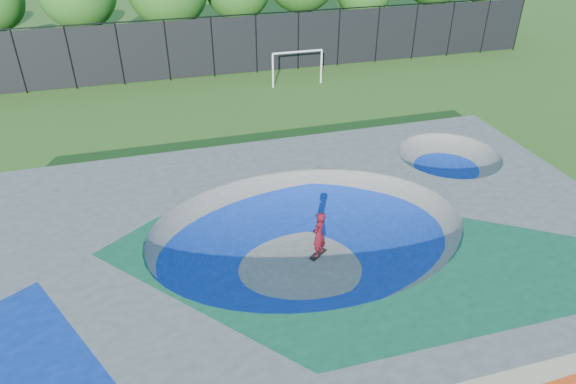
# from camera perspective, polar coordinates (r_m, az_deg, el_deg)

# --- Properties ---
(ground) EXTENTS (120.00, 120.00, 0.00)m
(ground) POSITION_cam_1_polar(r_m,az_deg,el_deg) (18.32, 2.13, -7.70)
(ground) COLOR #37611B
(ground) RESTS_ON ground
(skate_deck) EXTENTS (22.00, 14.00, 1.50)m
(skate_deck) POSITION_cam_1_polar(r_m,az_deg,el_deg) (17.86, 2.18, -5.83)
(skate_deck) COLOR gray
(skate_deck) RESTS_ON ground
(skater) EXTENTS (0.77, 0.77, 1.80)m
(skater) POSITION_cam_1_polar(r_m,az_deg,el_deg) (18.09, 3.45, -4.74)
(skater) COLOR red
(skater) RESTS_ON ground
(skateboard) EXTENTS (0.77, 0.62, 0.05)m
(skateboard) POSITION_cam_1_polar(r_m,az_deg,el_deg) (18.62, 3.37, -6.92)
(skateboard) COLOR black
(skateboard) RESTS_ON ground
(soccer_goal) EXTENTS (3.41, 0.12, 2.26)m
(soccer_goal) POSITION_cam_1_polar(r_m,az_deg,el_deg) (34.20, 1.06, 14.30)
(soccer_goal) COLOR white
(soccer_goal) RESTS_ON ground
(fence) EXTENTS (48.09, 0.09, 4.04)m
(fence) POSITION_cam_1_polar(r_m,az_deg,el_deg) (36.07, -8.38, 15.76)
(fence) COLOR black
(fence) RESTS_ON ground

